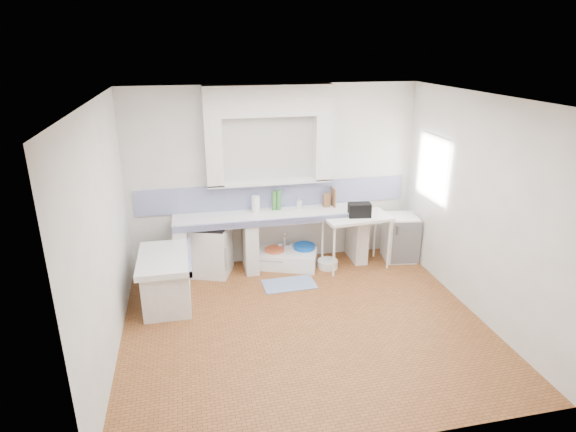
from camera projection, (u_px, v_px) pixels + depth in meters
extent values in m
plane|color=brown|center=(304.00, 323.00, 6.05)|extent=(4.50, 4.50, 0.00)
plane|color=silver|center=(308.00, 98.00, 5.09)|extent=(4.50, 4.50, 0.00)
plane|color=silver|center=(275.00, 176.00, 7.41)|extent=(4.50, 0.00, 4.50)
plane|color=silver|center=(368.00, 308.00, 3.74)|extent=(4.50, 0.00, 4.50)
plane|color=silver|center=(104.00, 236.00, 5.13)|extent=(0.00, 4.50, 4.50)
plane|color=silver|center=(478.00, 207.00, 6.02)|extent=(0.00, 4.50, 4.50)
cube|color=silver|center=(269.00, 101.00, 6.87)|extent=(1.90, 0.25, 0.45)
cube|color=#382011|center=(444.00, 168.00, 7.08)|extent=(0.35, 0.86, 1.06)
cube|color=white|center=(438.00, 143.00, 6.93)|extent=(0.01, 0.84, 0.24)
cube|color=white|center=(272.00, 216.00, 7.30)|extent=(3.00, 0.60, 0.08)
cube|color=navy|center=(275.00, 222.00, 7.04)|extent=(3.00, 0.04, 0.10)
cube|color=silver|center=(181.00, 250.00, 7.18)|extent=(0.20, 0.55, 0.82)
cube|color=silver|center=(250.00, 245.00, 7.38)|extent=(0.20, 0.55, 0.82)
cube|color=silver|center=(357.00, 236.00, 7.73)|extent=(0.20, 0.55, 0.82)
cube|color=white|center=(165.00, 259.00, 6.32)|extent=(0.70, 1.10, 0.08)
cube|color=silver|center=(167.00, 282.00, 6.44)|extent=(0.60, 1.00, 0.62)
cube|color=navy|center=(190.00, 257.00, 6.38)|extent=(0.04, 1.10, 0.10)
cube|color=navy|center=(275.00, 195.00, 7.50)|extent=(4.27, 0.03, 0.40)
cube|color=white|center=(212.00, 250.00, 7.25)|extent=(0.69, 0.68, 0.77)
cube|color=white|center=(287.00, 260.00, 7.57)|extent=(1.05, 0.80, 0.22)
cube|color=white|center=(355.00, 241.00, 7.47)|extent=(1.07, 0.66, 0.05)
cube|color=white|center=(400.00, 238.00, 7.74)|extent=(0.55, 0.55, 0.75)
cylinder|color=#D45730|center=(274.00, 257.00, 7.59)|extent=(0.37, 0.37, 0.29)
cylinder|color=orange|center=(288.00, 262.00, 7.46)|extent=(0.31, 0.31, 0.24)
cylinder|color=blue|center=(304.00, 254.00, 7.67)|extent=(0.41, 0.41, 0.32)
cylinder|color=white|center=(328.00, 264.00, 7.54)|extent=(0.33, 0.33, 0.12)
cylinder|color=silver|center=(280.00, 253.00, 7.71)|extent=(0.11, 0.11, 0.32)
cylinder|color=silver|center=(291.00, 252.00, 7.75)|extent=(0.08, 0.08, 0.30)
cube|color=black|center=(359.00, 210.00, 7.26)|extent=(0.36, 0.24, 0.21)
cylinder|color=#387C34|center=(274.00, 201.00, 7.38)|extent=(0.07, 0.07, 0.30)
cylinder|color=#387C34|center=(279.00, 200.00, 7.40)|extent=(0.08, 0.08, 0.32)
cube|color=brown|center=(326.00, 200.00, 7.56)|extent=(0.11, 0.09, 0.21)
cube|color=brown|center=(333.00, 197.00, 7.57)|extent=(0.03, 0.22, 0.30)
cylinder|color=white|center=(256.00, 204.00, 7.32)|extent=(0.14, 0.14, 0.25)
imported|color=white|center=(299.00, 203.00, 7.49)|extent=(0.10, 0.10, 0.17)
cube|color=#304C99|center=(289.00, 284.00, 7.02)|extent=(0.78, 0.46, 0.01)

